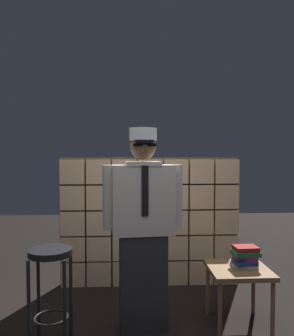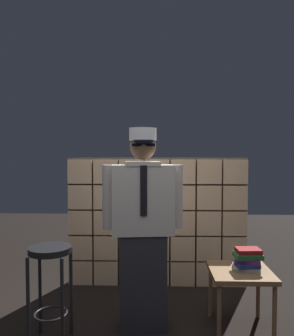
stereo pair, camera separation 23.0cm
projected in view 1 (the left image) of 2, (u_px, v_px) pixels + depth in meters
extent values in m
cube|color=#E0B78C|center=(73.00, 274.00, 3.87)|extent=(0.28, 0.08, 0.28)
cube|color=#E0B78C|center=(99.00, 274.00, 3.88)|extent=(0.28, 0.08, 0.28)
cube|color=#E0B78C|center=(125.00, 273.00, 3.89)|extent=(0.28, 0.08, 0.28)
cube|color=#E0B78C|center=(150.00, 273.00, 3.91)|extent=(0.28, 0.08, 0.28)
cube|color=#E0B78C|center=(176.00, 272.00, 3.92)|extent=(0.28, 0.08, 0.28)
cube|color=#E0B78C|center=(201.00, 272.00, 3.94)|extent=(0.28, 0.08, 0.28)
cube|color=#E0B78C|center=(226.00, 272.00, 3.95)|extent=(0.28, 0.08, 0.28)
cube|color=#E0B78C|center=(73.00, 249.00, 3.85)|extent=(0.28, 0.08, 0.28)
cube|color=#E0B78C|center=(99.00, 249.00, 3.87)|extent=(0.28, 0.08, 0.28)
cube|color=#E0B78C|center=(125.00, 248.00, 3.88)|extent=(0.28, 0.08, 0.28)
cube|color=#E0B78C|center=(150.00, 248.00, 3.90)|extent=(0.28, 0.08, 0.28)
cube|color=#E0B78C|center=(176.00, 247.00, 3.91)|extent=(0.28, 0.08, 0.28)
cube|color=#E0B78C|center=(201.00, 247.00, 3.92)|extent=(0.28, 0.08, 0.28)
cube|color=#E0B78C|center=(226.00, 247.00, 3.94)|extent=(0.28, 0.08, 0.28)
cube|color=#E0B78C|center=(73.00, 223.00, 3.84)|extent=(0.28, 0.08, 0.28)
cube|color=#E0B78C|center=(99.00, 223.00, 3.85)|extent=(0.28, 0.08, 0.28)
cube|color=#E0B78C|center=(125.00, 223.00, 3.87)|extent=(0.28, 0.08, 0.28)
cube|color=#E0B78C|center=(150.00, 223.00, 3.88)|extent=(0.28, 0.08, 0.28)
cube|color=#E0B78C|center=(176.00, 222.00, 3.90)|extent=(0.28, 0.08, 0.28)
cube|color=#E0B78C|center=(201.00, 222.00, 3.91)|extent=(0.28, 0.08, 0.28)
cube|color=#E0B78C|center=(226.00, 222.00, 3.92)|extent=(0.28, 0.08, 0.28)
cube|color=#E0B78C|center=(73.00, 198.00, 3.83)|extent=(0.28, 0.08, 0.28)
cube|color=#E0B78C|center=(99.00, 197.00, 3.84)|extent=(0.28, 0.08, 0.28)
cube|color=#E0B78C|center=(125.00, 197.00, 3.85)|extent=(0.28, 0.08, 0.28)
cube|color=#E0B78C|center=(150.00, 197.00, 3.87)|extent=(0.28, 0.08, 0.28)
cube|color=#E0B78C|center=(176.00, 197.00, 3.88)|extent=(0.28, 0.08, 0.28)
cube|color=#E0B78C|center=(201.00, 197.00, 3.90)|extent=(0.28, 0.08, 0.28)
cube|color=#E0B78C|center=(226.00, 197.00, 3.91)|extent=(0.28, 0.08, 0.28)
cube|color=#E0B78C|center=(72.00, 172.00, 3.81)|extent=(0.28, 0.08, 0.28)
cube|color=#E0B78C|center=(99.00, 172.00, 3.83)|extent=(0.28, 0.08, 0.28)
cube|color=#E0B78C|center=(125.00, 172.00, 3.84)|extent=(0.28, 0.08, 0.28)
cube|color=#E0B78C|center=(150.00, 172.00, 3.86)|extent=(0.28, 0.08, 0.28)
cube|color=#E0B78C|center=(176.00, 171.00, 3.87)|extent=(0.28, 0.08, 0.28)
cube|color=#E0B78C|center=(201.00, 171.00, 3.88)|extent=(0.28, 0.08, 0.28)
cube|color=#E0B78C|center=(227.00, 171.00, 3.90)|extent=(0.28, 0.08, 0.28)
cube|color=#4C4438|center=(150.00, 222.00, 3.93)|extent=(2.09, 0.02, 1.50)
cube|color=#28282D|center=(143.00, 282.00, 2.91)|extent=(0.42, 0.24, 0.84)
cube|color=silver|center=(143.00, 200.00, 2.88)|extent=(0.54, 0.28, 0.59)
cube|color=black|center=(145.00, 191.00, 2.75)|extent=(0.06, 0.02, 0.42)
cube|color=silver|center=(143.00, 164.00, 2.86)|extent=(0.31, 0.27, 0.04)
sphere|color=#846047|center=(143.00, 146.00, 2.86)|extent=(0.23, 0.23, 0.23)
ellipsoid|color=black|center=(144.00, 151.00, 2.81)|extent=(0.15, 0.09, 0.10)
cube|color=black|center=(145.00, 145.00, 2.75)|extent=(0.19, 0.03, 0.02)
cylinder|color=#191E47|center=(144.00, 140.00, 2.77)|extent=(0.19, 0.19, 0.01)
cylinder|color=white|center=(143.00, 134.00, 2.85)|extent=(0.23, 0.23, 0.11)
cylinder|color=silver|center=(177.00, 196.00, 2.92)|extent=(0.11, 0.11, 0.55)
cylinder|color=silver|center=(109.00, 197.00, 2.83)|extent=(0.11, 0.11, 0.55)
cylinder|color=black|center=(50.00, 252.00, 2.63)|extent=(0.34, 0.34, 0.05)
torus|color=black|center=(51.00, 317.00, 2.66)|extent=(0.27, 0.27, 0.02)
cylinder|color=black|center=(29.00, 309.00, 2.51)|extent=(0.03, 0.03, 0.73)
cylinder|color=black|center=(65.00, 308.00, 2.52)|extent=(0.03, 0.03, 0.73)
cylinder|color=black|center=(38.00, 294.00, 2.78)|extent=(0.03, 0.03, 0.73)
cylinder|color=black|center=(71.00, 294.00, 2.79)|extent=(0.03, 0.03, 0.73)
cube|color=brown|center=(238.00, 270.00, 2.97)|extent=(0.52, 0.52, 0.04)
cylinder|color=brown|center=(220.00, 311.00, 2.75)|extent=(0.04, 0.04, 0.48)
cylinder|color=brown|center=(273.00, 310.00, 2.77)|extent=(0.04, 0.04, 0.48)
cylinder|color=brown|center=(208.00, 289.00, 3.19)|extent=(0.04, 0.04, 0.48)
cylinder|color=brown|center=(253.00, 288.00, 3.21)|extent=(0.04, 0.04, 0.48)
cube|color=gray|center=(244.00, 265.00, 2.98)|extent=(0.25, 0.22, 0.03)
cube|color=navy|center=(245.00, 262.00, 2.96)|extent=(0.20, 0.18, 0.03)
cube|color=#591E66|center=(245.00, 257.00, 2.98)|extent=(0.24, 0.22, 0.04)
cube|color=#1E592D|center=(245.00, 253.00, 2.97)|extent=(0.23, 0.18, 0.04)
cube|color=maroon|center=(246.00, 248.00, 2.98)|extent=(0.21, 0.16, 0.04)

